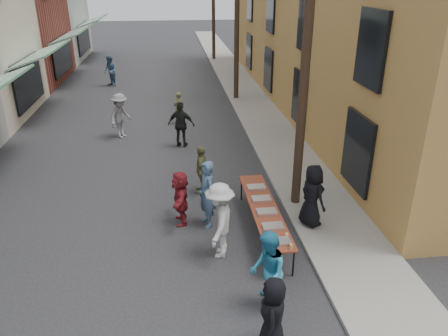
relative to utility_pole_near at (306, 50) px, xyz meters
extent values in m
plane|color=#28282B|center=(-4.30, -3.00, -4.50)|extent=(120.00, 120.00, 0.00)
cube|color=gray|center=(0.70, 12.00, -4.45)|extent=(2.20, 60.00, 0.10)
cube|color=#AE833E|center=(6.80, 11.00, 0.50)|extent=(10.00, 28.00, 10.00)
cylinder|color=#2D2116|center=(0.00, 0.00, 0.00)|extent=(0.26, 0.26, 9.00)
cylinder|color=#2D2116|center=(0.00, 12.00, 0.00)|extent=(0.26, 0.26, 9.00)
cylinder|color=#2D2116|center=(0.00, 24.00, 0.00)|extent=(0.26, 0.26, 9.00)
cube|color=maroon|center=(-1.26, -1.41, -3.77)|extent=(0.70, 4.00, 0.04)
cylinder|color=black|center=(-1.55, -3.29, -4.14)|extent=(0.04, 0.04, 0.71)
cylinder|color=black|center=(-0.97, -3.29, -4.14)|extent=(0.04, 0.04, 0.71)
cylinder|color=black|center=(-1.55, 0.47, -4.14)|extent=(0.04, 0.04, 0.71)
cylinder|color=black|center=(-0.97, 0.47, -4.14)|extent=(0.04, 0.04, 0.71)
cube|color=maroon|center=(-1.26, -3.06, -3.71)|extent=(0.50, 0.33, 0.08)
cube|color=#B2B2B7|center=(-1.26, -2.41, -3.71)|extent=(0.50, 0.33, 0.08)
cube|color=tan|center=(-1.26, -1.71, -3.71)|extent=(0.50, 0.33, 0.08)
cube|color=#B2B2B7|center=(-1.26, -1.01, -3.71)|extent=(0.50, 0.33, 0.08)
cube|color=tan|center=(-1.26, -0.31, -3.71)|extent=(0.50, 0.33, 0.08)
cylinder|color=#A57F26|center=(-1.48, -3.36, -3.71)|extent=(0.07, 0.07, 0.08)
cylinder|color=#A57F26|center=(-1.48, -3.26, -3.71)|extent=(0.07, 0.07, 0.08)
cylinder|color=#A57F26|center=(-1.48, -3.16, -3.71)|extent=(0.07, 0.07, 0.08)
cylinder|color=tan|center=(-1.06, -3.31, -3.69)|extent=(0.08, 0.08, 0.12)
imported|color=black|center=(-1.92, -5.31, -3.72)|extent=(0.69, 0.87, 1.56)
imported|color=#426180|center=(-2.70, -0.81, -3.57)|extent=(0.62, 0.78, 1.86)
imported|color=teal|center=(-1.79, -4.21, -3.61)|extent=(0.78, 0.95, 1.77)
imported|color=beige|center=(-2.51, -2.25, -3.55)|extent=(1.02, 1.38, 1.91)
imported|color=olive|center=(-2.69, 1.16, -3.73)|extent=(0.51, 0.94, 1.53)
imported|color=maroon|center=(-3.39, -0.61, -3.74)|extent=(0.47, 1.42, 1.53)
imported|color=black|center=(0.05, -1.29, -3.54)|extent=(0.82, 0.98, 1.72)
imported|color=gray|center=(-5.63, 6.60, -3.57)|extent=(1.21, 1.39, 1.86)
imported|color=black|center=(-3.18, 5.21, -3.59)|extent=(1.15, 0.76, 1.81)
imported|color=brown|center=(-3.22, 8.18, -3.77)|extent=(0.61, 0.63, 1.45)
imported|color=#476B8A|center=(-7.09, 15.92, -3.57)|extent=(1.07, 1.14, 1.86)
camera|label=1|loc=(-3.50, -11.11, 1.80)|focal=35.00mm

